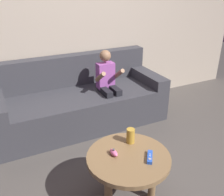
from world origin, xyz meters
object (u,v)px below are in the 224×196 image
(couch, at_px, (80,102))
(person_seated_on_couch, at_px, (108,83))
(coffee_table, at_px, (128,163))
(soda_can, at_px, (131,136))
(nunchuk_pink, at_px, (114,153))
(game_remote_blue_near_edge, at_px, (150,157))

(couch, height_order, person_seated_on_couch, person_seated_on_couch)
(coffee_table, height_order, soda_can, soda_can)
(coffee_table, relative_size, nunchuk_pink, 6.78)
(game_remote_blue_near_edge, bearing_deg, person_seated_on_couch, 77.46)
(game_remote_blue_near_edge, relative_size, soda_can, 1.10)
(person_seated_on_couch, relative_size, soda_can, 7.41)
(nunchuk_pink, height_order, soda_can, soda_can)
(game_remote_blue_near_edge, bearing_deg, coffee_table, 140.66)
(coffee_table, height_order, game_remote_blue_near_edge, game_remote_blue_near_edge)
(soda_can, bearing_deg, coffee_table, -125.41)
(coffee_table, height_order, nunchuk_pink, nunchuk_pink)
(couch, bearing_deg, person_seated_on_couch, -28.40)
(couch, distance_m, person_seated_on_couch, 0.43)
(coffee_table, xyz_separation_m, soda_can, (0.10, 0.14, 0.13))
(couch, xyz_separation_m, person_seated_on_couch, (0.31, -0.17, 0.25))
(nunchuk_pink, distance_m, soda_can, 0.21)
(coffee_table, relative_size, soda_can, 5.13)
(couch, xyz_separation_m, nunchuk_pink, (-0.19, -1.33, 0.20))
(coffee_table, bearing_deg, soda_can, 54.59)
(soda_can, bearing_deg, nunchuk_pink, -155.94)
(couch, bearing_deg, game_remote_blue_near_edge, -89.13)
(person_seated_on_couch, distance_m, soda_can, 1.12)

